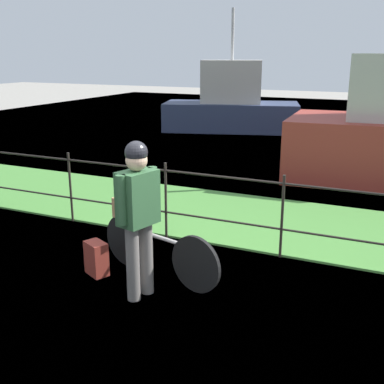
% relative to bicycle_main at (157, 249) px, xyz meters
% --- Properties ---
extents(ground_plane, '(60.00, 60.00, 0.00)m').
position_rel_bicycle_main_xyz_m(ground_plane, '(0.34, -0.68, -0.34)').
color(ground_plane, gray).
extents(grass_strip, '(27.00, 2.40, 0.03)m').
position_rel_bicycle_main_xyz_m(grass_strip, '(0.34, 2.35, -0.33)').
color(grass_strip, '#478438').
rests_on(grass_strip, ground).
extents(harbor_water, '(30.00, 30.00, 0.00)m').
position_rel_bicycle_main_xyz_m(harbor_water, '(0.34, 8.71, -0.34)').
color(harbor_water, slate).
rests_on(harbor_water, ground).
extents(iron_fence, '(18.04, 0.04, 1.08)m').
position_rel_bicycle_main_xyz_m(iron_fence, '(0.34, 1.14, 0.28)').
color(iron_fence, '#28231E').
rests_on(iron_fence, ground).
extents(bicycle_main, '(1.69, 0.48, 0.64)m').
position_rel_bicycle_main_xyz_m(bicycle_main, '(0.00, 0.00, 0.00)').
color(bicycle_main, black).
rests_on(bicycle_main, ground).
extents(wooden_crate, '(0.43, 0.37, 0.24)m').
position_rel_bicycle_main_xyz_m(wooden_crate, '(-0.39, 0.10, 0.42)').
color(wooden_crate, '#A87F51').
rests_on(wooden_crate, bicycle_main).
extents(terrier_dog, '(0.32, 0.21, 0.18)m').
position_rel_bicycle_main_xyz_m(terrier_dog, '(-0.37, 0.10, 0.62)').
color(terrier_dog, tan).
rests_on(terrier_dog, wooden_crate).
extents(cyclist_person, '(0.35, 0.53, 1.68)m').
position_rel_bicycle_main_xyz_m(cyclist_person, '(0.05, -0.48, 0.66)').
color(cyclist_person, slate).
rests_on(cyclist_person, ground).
extents(backpack_on_paving, '(0.33, 0.28, 0.40)m').
position_rel_bicycle_main_xyz_m(backpack_on_paving, '(-0.68, -0.24, -0.14)').
color(backpack_on_paving, maroon).
rests_on(backpack_on_paving, ground).
extents(moored_boat_near, '(4.73, 2.96, 3.89)m').
position_rel_bicycle_main_xyz_m(moored_boat_near, '(-3.03, 10.75, 0.48)').
color(moored_boat_near, '#2D3856').
rests_on(moored_boat_near, ground).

